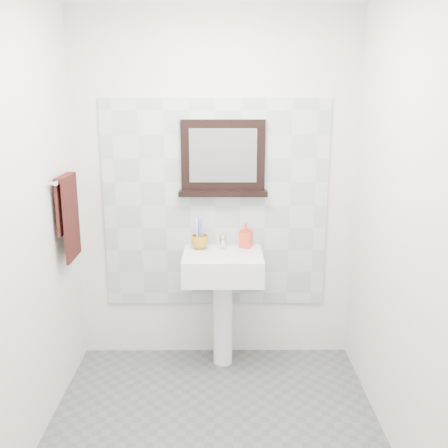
# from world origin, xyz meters

# --- Properties ---
(floor) EXTENTS (2.00, 2.20, 0.01)m
(floor) POSITION_xyz_m (0.00, 0.00, 0.00)
(floor) COLOR #55575A
(floor) RESTS_ON ground
(back_wall) EXTENTS (2.00, 0.01, 2.50)m
(back_wall) POSITION_xyz_m (0.00, 1.10, 1.25)
(back_wall) COLOR silver
(back_wall) RESTS_ON ground
(front_wall) EXTENTS (2.00, 0.01, 2.50)m
(front_wall) POSITION_xyz_m (0.00, -1.10, 1.25)
(front_wall) COLOR silver
(front_wall) RESTS_ON ground
(left_wall) EXTENTS (0.01, 2.20, 2.50)m
(left_wall) POSITION_xyz_m (-1.00, 0.00, 1.25)
(left_wall) COLOR silver
(left_wall) RESTS_ON ground
(right_wall) EXTENTS (0.01, 2.20, 2.50)m
(right_wall) POSITION_xyz_m (1.00, 0.00, 1.25)
(right_wall) COLOR silver
(right_wall) RESTS_ON ground
(splashback) EXTENTS (1.60, 0.02, 1.50)m
(splashback) POSITION_xyz_m (0.00, 1.09, 1.15)
(splashback) COLOR #B5BFC4
(splashback) RESTS_ON back_wall
(pedestal_sink) EXTENTS (0.55, 0.44, 0.96)m
(pedestal_sink) POSITION_xyz_m (0.05, 0.87, 0.68)
(pedestal_sink) COLOR white
(pedestal_sink) RESTS_ON ground
(toothbrush_cup) EXTENTS (0.15, 0.15, 0.10)m
(toothbrush_cup) POSITION_xyz_m (-0.11, 0.98, 0.91)
(toothbrush_cup) COLOR #C18416
(toothbrush_cup) RESTS_ON pedestal_sink
(toothbrushes) EXTENTS (0.05, 0.04, 0.21)m
(toothbrushes) POSITION_xyz_m (-0.11, 0.98, 0.98)
(toothbrushes) COLOR white
(toothbrushes) RESTS_ON toothbrush_cup
(soap_dispenser) EXTENTS (0.10, 0.10, 0.18)m
(soap_dispenser) POSITION_xyz_m (0.22, 1.01, 0.95)
(soap_dispenser) COLOR red
(soap_dispenser) RESTS_ON pedestal_sink
(framed_mirror) EXTENTS (0.62, 0.11, 0.53)m
(framed_mirror) POSITION_xyz_m (0.06, 1.06, 1.48)
(framed_mirror) COLOR black
(framed_mirror) RESTS_ON back_wall
(towel_bar) EXTENTS (0.07, 0.40, 0.03)m
(towel_bar) POSITION_xyz_m (-0.95, 0.69, 1.41)
(towel_bar) COLOR silver
(towel_bar) RESTS_ON left_wall
(hand_towel) EXTENTS (0.06, 0.30, 0.55)m
(hand_towel) POSITION_xyz_m (-0.94, 0.69, 1.20)
(hand_towel) COLOR black
(hand_towel) RESTS_ON towel_bar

